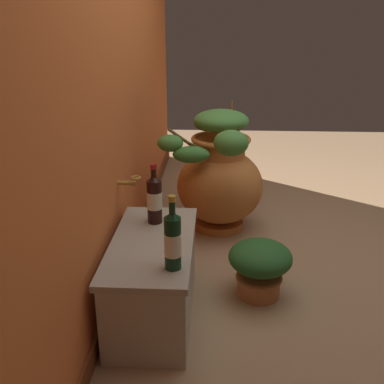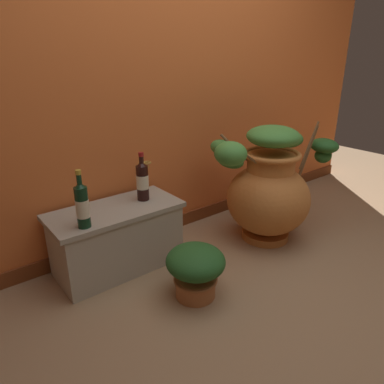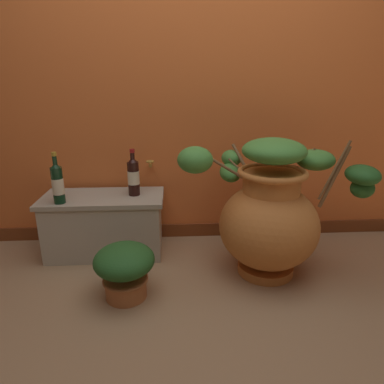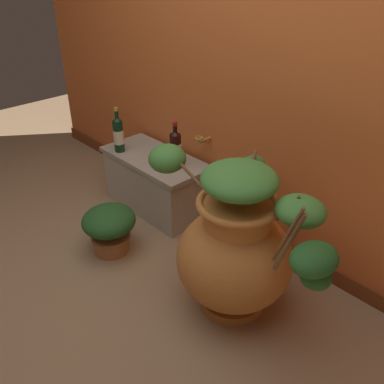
% 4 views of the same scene
% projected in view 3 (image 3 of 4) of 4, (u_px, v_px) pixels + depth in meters
% --- Properties ---
extents(ground_plane, '(7.00, 7.00, 0.00)m').
position_uv_depth(ground_plane, '(203.00, 336.00, 1.59)').
color(ground_plane, '#9E7A56').
extents(back_wall, '(4.40, 0.33, 2.60)m').
position_uv_depth(back_wall, '(190.00, 58.00, 2.33)').
color(back_wall, '#D6662D').
rests_on(back_wall, ground_plane).
extents(terracotta_urn, '(1.11, 0.70, 0.84)m').
position_uv_depth(terracotta_urn, '(270.00, 213.00, 2.02)').
color(terracotta_urn, '#C17033').
rests_on(terracotta_urn, ground_plane).
extents(stone_ledge, '(0.81, 0.39, 0.41)m').
position_uv_depth(stone_ledge, '(105.00, 222.00, 2.32)').
color(stone_ledge, '#B2A893').
rests_on(stone_ledge, ground_plane).
extents(wine_bottle_left, '(0.07, 0.07, 0.33)m').
position_uv_depth(wine_bottle_left, '(58.00, 183.00, 2.09)').
color(wine_bottle_left, black).
rests_on(wine_bottle_left, stone_ledge).
extents(wine_bottle_middle, '(0.08, 0.08, 0.31)m').
position_uv_depth(wine_bottle_middle, '(133.00, 175.00, 2.24)').
color(wine_bottle_middle, black).
rests_on(wine_bottle_middle, stone_ledge).
extents(potted_shrub, '(0.33, 0.34, 0.31)m').
position_uv_depth(potted_shrub, '(125.00, 268.00, 1.84)').
color(potted_shrub, '#B26638').
rests_on(potted_shrub, ground_plane).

